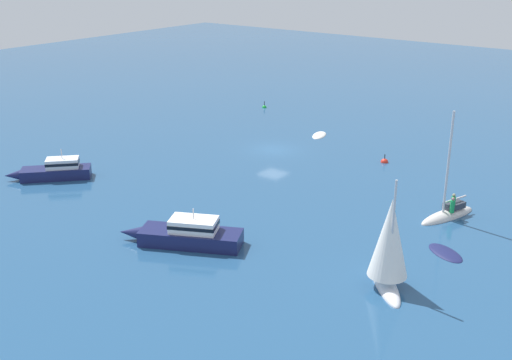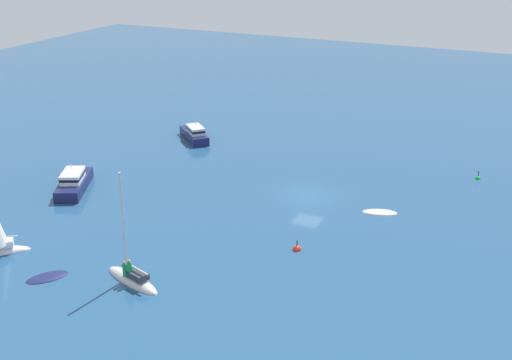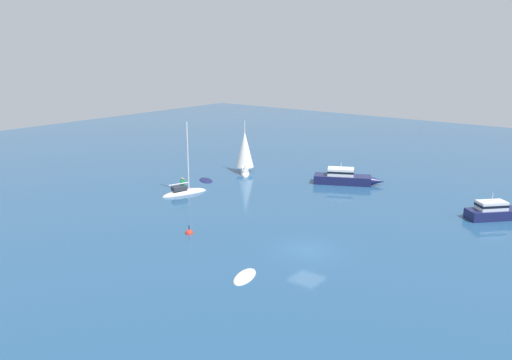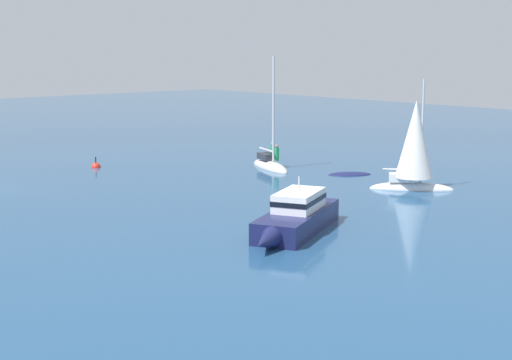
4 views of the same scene
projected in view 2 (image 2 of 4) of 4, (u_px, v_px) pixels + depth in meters
The scene contains 8 objects.
ground_plane at pixel (308, 196), 61.04m from camera, with size 160.00×160.00×0.00m, color navy.
ketch at pixel (132, 279), 46.57m from camera, with size 2.90×5.48×8.54m.
rib at pixel (380, 213), 57.52m from camera, with size 2.15×3.22×0.44m.
motor_cruiser at pixel (194, 133), 76.36m from camera, with size 5.88×6.12×2.58m.
powerboat at pixel (75, 181), 62.40m from camera, with size 8.18×5.16×2.60m.
dinghy at pixel (47, 278), 47.16m from camera, with size 3.31×2.86×0.33m.
channel_buoy at pixel (478, 179), 65.03m from camera, with size 0.54×0.54×1.05m.
mooring_buoy at pixel (297, 250), 51.11m from camera, with size 0.70×0.70×1.12m.
Camera 2 is at (-52.94, -19.69, 23.68)m, focal length 46.86 mm.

